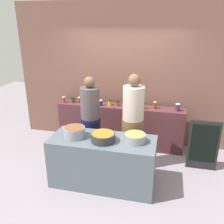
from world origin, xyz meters
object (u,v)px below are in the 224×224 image
preserve_jar_7 (117,103)px  chalkboard_sign (203,145)px  preserve_jar_5 (101,103)px  cooking_pot_left (74,132)px  preserve_jar_9 (143,106)px  cooking_pot_center (103,137)px  cook_in_cap (133,127)px  preserve_jar_2 (79,100)px  preserve_jar_3 (88,100)px  preserve_jar_6 (110,103)px  preserve_jar_4 (92,102)px  cooking_pot_right (135,138)px  preserve_jar_11 (177,107)px  preserve_jar_0 (64,99)px  preserve_jar_8 (130,104)px  cook_with_tongs (91,126)px  preserve_jar_10 (155,105)px  preserve_jar_1 (73,100)px

preserve_jar_7 → chalkboard_sign: preserve_jar_7 is taller
preserve_jar_5 → cooking_pot_left: preserve_jar_5 is taller
preserve_jar_9 → cooking_pot_center: 1.48m
cooking_pot_center → cook_in_cap: bearing=61.9°
preserve_jar_2 → cooking_pot_center: (0.95, -1.49, -0.08)m
preserve_jar_3 → preserve_jar_6: (0.49, -0.04, -0.01)m
preserve_jar_4 → cooking_pot_right: bearing=-50.1°
preserve_jar_9 → preserve_jar_11: size_ratio=0.87×
preserve_jar_0 → preserve_jar_6: 1.03m
preserve_jar_6 → chalkboard_sign: 2.03m
preserve_jar_6 → cook_in_cap: cook_in_cap is taller
preserve_jar_8 → preserve_jar_11: (0.95, -0.04, 0.01)m
preserve_jar_5 → cook_with_tongs: (0.02, -0.76, -0.21)m
preserve_jar_0 → preserve_jar_2: size_ratio=1.06×
preserve_jar_7 → cooking_pot_left: (-0.39, -1.43, -0.06)m
cooking_pot_right → preserve_jar_10: bearing=81.7°
preserve_jar_7 → cook_with_tongs: cook_with_tongs is taller
preserve_jar_3 → preserve_jar_8: size_ratio=1.01×
preserve_jar_0 → preserve_jar_4: preserve_jar_0 is taller
cooking_pot_right → cook_with_tongs: size_ratio=0.19×
cooking_pot_left → cook_with_tongs: (0.07, 0.61, -0.14)m
preserve_jar_8 → cooking_pot_center: preserve_jar_8 is taller
preserve_jar_11 → cook_in_cap: bearing=-135.8°
preserve_jar_4 → cooking_pot_center: preserve_jar_4 is taller
preserve_jar_9 → chalkboard_sign: size_ratio=0.13×
preserve_jar_5 → cooking_pot_right: (0.93, -1.31, -0.08)m
preserve_jar_7 → preserve_jar_11: preserve_jar_11 is taller
preserve_jar_8 → preserve_jar_11: preserve_jar_11 is taller
preserve_jar_11 → cooking_pot_center: bearing=-128.4°
preserve_jar_10 → cook_with_tongs: size_ratio=0.08×
preserve_jar_9 → preserve_jar_6: bearing=174.7°
preserve_jar_4 → cooking_pot_left: (0.15, -1.41, -0.06)m
preserve_jar_4 → preserve_jar_7: size_ratio=1.00×
preserve_jar_5 → preserve_jar_8: size_ratio=0.98×
preserve_jar_5 → cooking_pot_right: preserve_jar_5 is taller
preserve_jar_8 → cooking_pot_center: bearing=-97.2°
preserve_jar_10 → preserve_jar_3: bearing=178.8°
preserve_jar_6 → preserve_jar_10: 0.95m
preserve_jar_3 → cooking_pot_center: bearing=-63.7°
cook_with_tongs → chalkboard_sign: cook_with_tongs is taller
preserve_jar_0 → preserve_jar_9: size_ratio=1.01×
preserve_jar_10 → preserve_jar_6: bearing=-179.4°
cooking_pot_center → preserve_jar_3: bearing=116.3°
preserve_jar_4 → preserve_jar_6: 0.39m
preserve_jar_0 → preserve_jar_7: preserve_jar_0 is taller
preserve_jar_9 → preserve_jar_7: bearing=173.0°
preserve_jar_7 → cook_in_cap: 0.93m
preserve_jar_1 → cooking_pot_right: 2.09m
preserve_jar_10 → cook_in_cap: bearing=-112.4°
preserve_jar_7 → cook_in_cap: size_ratio=0.06×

